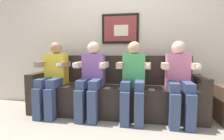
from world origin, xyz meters
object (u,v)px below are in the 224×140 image
at_px(couch, 114,94).
at_px(person_leftmost, 53,75).
at_px(person_left_center, 92,76).
at_px(person_right_center, 133,77).
at_px(person_rightmost, 179,78).

distance_m(couch, person_leftmost, 0.98).
relative_size(person_left_center, person_right_center, 1.00).
bearing_deg(person_rightmost, person_right_center, 180.00).
distance_m(person_leftmost, person_right_center, 1.22).
bearing_deg(couch, person_left_center, -151.03).
relative_size(couch, person_rightmost, 2.33).
xyz_separation_m(couch, person_rightmost, (0.92, -0.17, 0.29)).
distance_m(couch, person_rightmost, 0.98).
height_order(couch, person_leftmost, person_leftmost).
xyz_separation_m(person_left_center, person_right_center, (0.61, 0.00, -0.00)).
distance_m(person_left_center, person_right_center, 0.61).
xyz_separation_m(person_right_center, person_rightmost, (0.61, 0.00, 0.00)).
height_order(person_right_center, person_rightmost, same).
distance_m(person_leftmost, person_left_center, 0.61).
bearing_deg(person_right_center, person_left_center, -179.96).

